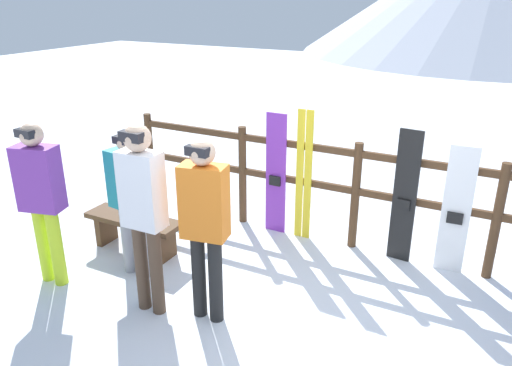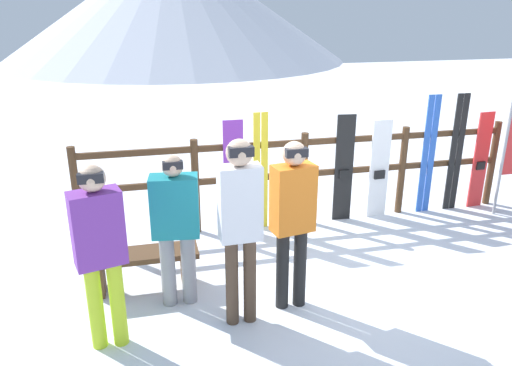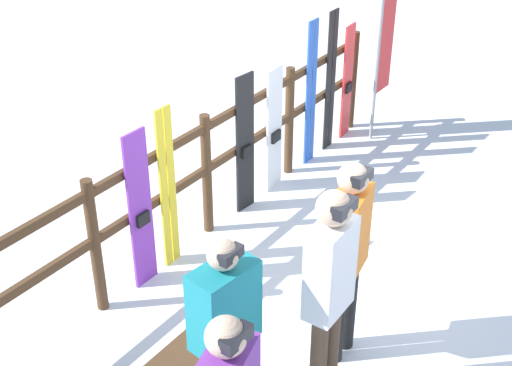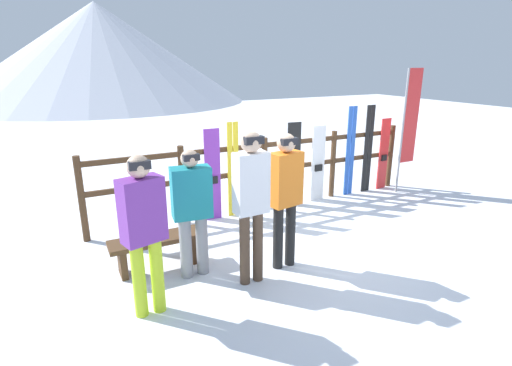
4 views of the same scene
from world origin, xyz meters
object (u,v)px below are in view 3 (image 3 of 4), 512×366
ski_pair_blue (311,94)px  snowboard_red (347,82)px  person_teal (225,325)px  snowboard_purple (140,211)px  snowboard_black_stripe (245,145)px  ski_pair_black (331,82)px  rental_flag (385,28)px  ski_pair_yellow (168,189)px  person_orange (348,248)px  person_white (329,285)px  snowboard_white (274,130)px

ski_pair_blue → snowboard_red: ski_pair_blue is taller
person_teal → snowboard_purple: 1.83m
snowboard_purple → snowboard_red: size_ratio=1.05×
person_teal → ski_pair_blue: bearing=23.3°
snowboard_black_stripe → ski_pair_black: bearing=0.1°
ski_pair_blue → ski_pair_black: (0.45, 0.00, 0.00)m
rental_flag → ski_pair_yellow: bearing=174.6°
person_teal → rental_flag: bearing=14.7°
snowboard_red → person_teal: bearing=-160.8°
snowboard_purple → ski_pair_yellow: (0.37, 0.00, 0.05)m
ski_pair_blue → person_orange: bearing=-143.9°
person_teal → ski_pair_yellow: size_ratio=0.99×
person_white → ski_pair_yellow: bearing=71.5°
ski_pair_black → snowboard_red: size_ratio=1.20×
ski_pair_black → snowboard_red: 0.45m
snowboard_purple → snowboard_black_stripe: (1.55, -0.00, -0.00)m
snowboard_white → person_teal: bearing=-151.7°
person_white → person_teal: bearing=139.9°
person_orange → snowboard_white: 2.69m
ski_pair_blue → snowboard_red: bearing=-0.2°
ski_pair_yellow → rental_flag: bearing=-5.4°
person_white → snowboard_purple: bearing=81.1°
person_white → ski_pair_black: person_white is taller
person_orange → rental_flag: size_ratio=0.72×
person_orange → snowboard_white: person_orange is taller
snowboard_purple → person_teal: bearing=-118.7°
snowboard_purple → ski_pair_black: bearing=0.1°
snowboard_white → ski_pair_black: size_ratio=0.82×
ski_pair_yellow → snowboard_purple: bearing=-179.5°
person_orange → rental_flag: (3.72, 1.57, 0.39)m
snowboard_purple → ski_pair_black: size_ratio=0.88×
snowboard_black_stripe → snowboard_red: size_ratio=1.05×
ski_pair_blue → ski_pair_yellow: bearing=180.0°
rental_flag → snowboard_purple: bearing=175.1°
snowboard_black_stripe → rental_flag: (2.39, -0.34, 0.65)m
ski_pair_blue → ski_pair_black: same height
snowboard_white → rental_flag: (1.85, -0.34, 0.71)m
snowboard_purple → snowboard_red: (3.71, -0.00, -0.04)m
person_teal → snowboard_black_stripe: size_ratio=1.04×
snowboard_red → rental_flag: rental_flag is taller
snowboard_red → rental_flag: bearing=-55.7°
ski_pair_blue → person_white: bearing=-146.9°
snowboard_red → ski_pair_yellow: bearing=179.9°
ski_pair_yellow → snowboard_white: (1.72, -0.00, -0.10)m
ski_pair_yellow → ski_pair_black: bearing=0.0°
snowboard_black_stripe → rental_flag: rental_flag is taller
ski_pair_blue → rental_flag: bearing=-17.1°
snowboard_purple → snowboard_white: size_ratio=1.07×
person_orange → snowboard_purple: 1.94m
snowboard_white → ski_pair_blue: size_ratio=0.82×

